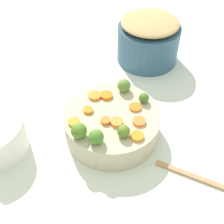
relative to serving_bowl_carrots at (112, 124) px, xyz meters
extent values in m
cube|color=silver|center=(0.02, 0.01, -0.05)|extent=(2.40, 2.40, 0.02)
cylinder|color=#BFB494|center=(0.00, 0.00, 0.00)|extent=(0.28, 0.28, 0.08)
cylinder|color=#305270|center=(-0.34, -0.23, 0.03)|extent=(0.23, 0.23, 0.14)
ellipsoid|color=tan|center=(-0.34, -0.23, 0.12)|extent=(0.21, 0.21, 0.03)
cylinder|color=orange|center=(0.05, -0.05, 0.05)|extent=(0.04, 0.04, 0.01)
cylinder|color=orange|center=(0.11, -0.04, 0.05)|extent=(0.05, 0.05, 0.01)
cylinder|color=orange|center=(0.03, 0.01, 0.05)|extent=(0.04, 0.04, 0.01)
cylinder|color=orange|center=(-0.04, 0.07, 0.05)|extent=(0.05, 0.05, 0.01)
cylinder|color=orange|center=(-0.07, 0.02, 0.04)|extent=(0.05, 0.05, 0.01)
cylinder|color=orange|center=(0.00, -0.09, 0.05)|extent=(0.05, 0.05, 0.01)
cylinder|color=orange|center=(-0.01, 0.11, 0.05)|extent=(0.05, 0.05, 0.01)
cylinder|color=orange|center=(0.01, 0.04, 0.05)|extent=(0.05, 0.05, 0.01)
cylinder|color=orange|center=(-0.03, -0.07, 0.05)|extent=(0.04, 0.04, 0.01)
sphere|color=#446F24|center=(-0.11, 0.01, 0.06)|extent=(0.03, 0.03, 0.03)
sphere|color=#527B24|center=(0.12, 0.01, 0.06)|extent=(0.04, 0.04, 0.04)
sphere|color=#4A7C2A|center=(0.09, 0.06, 0.06)|extent=(0.04, 0.04, 0.04)
sphere|color=#597B26|center=(0.02, 0.08, 0.06)|extent=(0.03, 0.03, 0.03)
sphere|color=olive|center=(-0.09, -0.06, 0.06)|extent=(0.04, 0.04, 0.04)
cube|color=tan|center=(-0.10, 0.28, -0.04)|extent=(0.14, 0.24, 0.01)
camera|label=1|loc=(0.34, 0.46, 0.64)|focal=46.29mm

